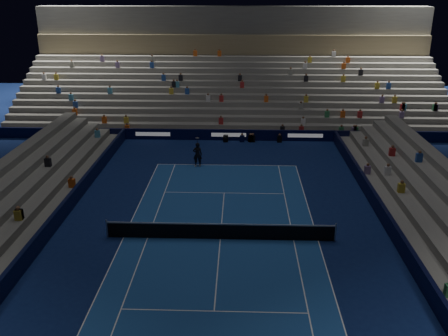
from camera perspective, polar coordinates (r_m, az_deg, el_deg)
The scene contains 9 objects.
ground at distance 27.23m, azimuth -0.44°, elevation -8.46°, with size 90.00×90.00×0.00m, color #0C1A4C.
court_surface at distance 27.23m, azimuth -0.44°, elevation -8.45°, with size 10.97×23.77×0.01m, color navy.
sponsor_barrier_far at distance 44.14m, azimuth 0.57°, elevation 3.96°, with size 44.00×0.25×1.00m, color black.
sponsor_barrier_east at distance 28.33m, azimuth 19.73°, elevation -7.42°, with size 0.25×37.00×1.00m, color black.
sponsor_barrier_west at distance 29.03m, azimuth -20.09°, elevation -6.76°, with size 0.25×37.00×1.00m, color black.
grandstand_main at distance 52.58m, azimuth 0.84°, elevation 9.95°, with size 44.00×15.20×11.20m.
tennis_net at distance 26.99m, azimuth -0.45°, elevation -7.53°, with size 12.90×0.10×1.10m.
tennis_player at distance 37.55m, azimuth -3.17°, elevation 1.62°, with size 0.71×0.47×1.95m, color black.
broadcast_camera at distance 43.76m, azimuth 0.20°, elevation 3.54°, with size 0.44×0.88×0.58m.
Camera 1 is at (1.04, -23.72, 13.35)m, focal length 38.41 mm.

